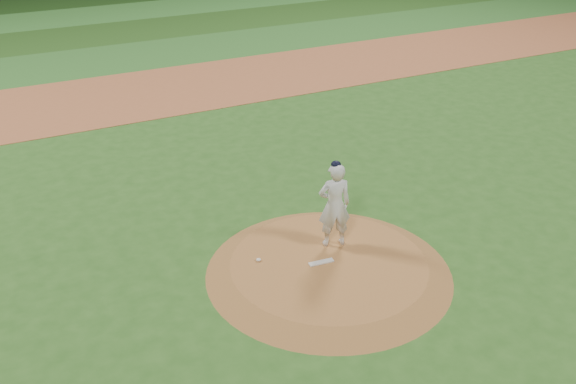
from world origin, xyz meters
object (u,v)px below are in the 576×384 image
Objects in this scene: pitchers_mound at (329,267)px; pitching_rubber at (321,262)px; pitcher_on_mound at (334,205)px; rosin_bag at (258,260)px.

pitchers_mound is 9.53× the size of pitching_rubber.
pitcher_on_mound is at bearing 47.42° from pitching_rubber.
pitching_rubber is 1.40m from rosin_bag.
pitcher_on_mound reaches higher than rosin_bag.
pitching_rubber is at bearing -138.42° from pitcher_on_mound.
rosin_bag is 0.05× the size of pitcher_on_mound.
pitchers_mound is at bearing -29.67° from rosin_bag.
pitchers_mound is 1.42m from pitcher_on_mound.
rosin_bag is (-1.21, 0.70, 0.02)m from pitching_rubber.
rosin_bag is at bearing 155.73° from pitching_rubber.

